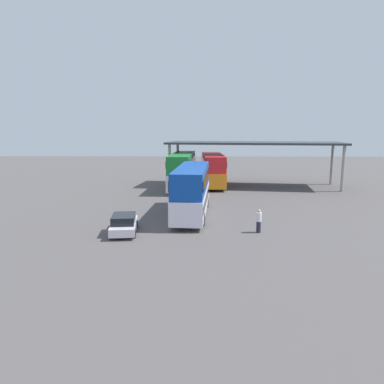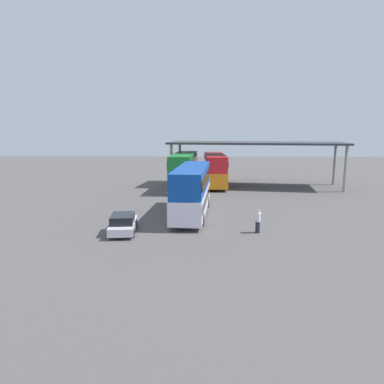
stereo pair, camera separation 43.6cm
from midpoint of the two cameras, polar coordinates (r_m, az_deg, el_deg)
name	(u,v)px [view 2 (the right image)]	position (r m, az deg, el deg)	size (l,w,h in m)	color
ground_plane	(180,226)	(27.18, -1.46, -5.44)	(140.00, 140.00, 0.00)	#514C4D
double_decker_main	(192,189)	(30.10, 0.42, 0.52)	(3.26, 10.90, 4.14)	silver
parked_hatchback	(123,223)	(25.69, -10.49, -4.97)	(2.10, 4.18, 1.35)	silver
double_decker_near_canopy	(184,169)	(44.05, -1.01, 3.65)	(3.22, 11.55, 4.30)	silver
double_decker_mid_row	(215,168)	(46.47, 3.91, 3.81)	(2.80, 11.17, 4.06)	orange
depot_canopy	(256,145)	(46.27, 10.39, 7.46)	(22.57, 9.58, 5.63)	#33353A
pedestrian_waiting	(258,221)	(25.67, 10.96, -4.61)	(0.38, 0.38, 1.68)	#262633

